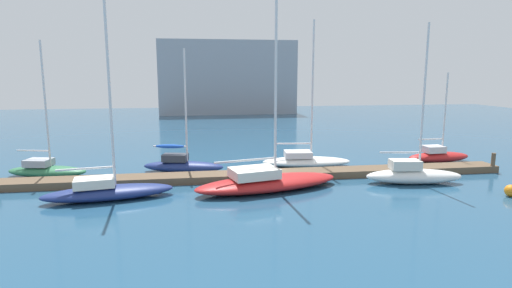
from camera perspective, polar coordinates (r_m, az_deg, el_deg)
name	(u,v)px	position (r m, az deg, el deg)	size (l,w,h in m)	color
ground_plane	(261,179)	(27.16, 0.64, -4.87)	(120.00, 120.00, 0.00)	navy
dock_pier	(261,175)	(27.10, 0.64, -4.39)	(33.59, 1.76, 0.47)	brown
dock_piling_far_end	(493,163)	(33.17, 30.09, -2.28)	(0.28, 0.28, 1.39)	brown
sailboat_0	(46,169)	(31.03, -27.16, -3.13)	(5.62, 2.91, 8.99)	#2D7047
sailboat_1	(107,190)	(24.09, -20.00, -6.00)	(7.20, 2.99, 10.87)	navy
sailboat_2	(182,164)	(29.38, -10.24, -2.74)	(5.89, 2.77, 8.55)	navy
sailboat_3	(267,181)	(24.42, 1.47, -5.13)	(9.37, 4.76, 12.18)	#B21E1E
sailboat_4	(306,160)	(30.91, 6.91, -2.17)	(6.79, 2.88, 10.66)	white
sailboat_5	(413,174)	(27.71, 20.99, -3.88)	(6.20, 2.43, 9.87)	white
sailboat_6	(438,155)	(35.22, 24.01, -1.46)	(5.15, 1.89, 6.95)	#B21E1E
mooring_buoy_orange	(511,191)	(27.36, 31.93, -5.53)	(0.68, 0.68, 0.68)	orange
harbor_building_distant	(226,77)	(75.69, -4.19, 9.23)	(23.32, 13.21, 12.45)	#9399A3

